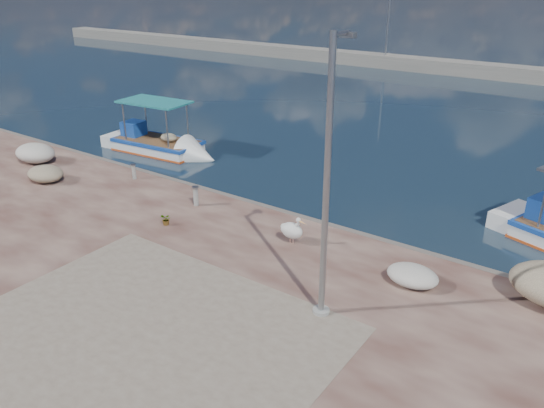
{
  "coord_description": "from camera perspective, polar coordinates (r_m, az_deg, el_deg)",
  "views": [
    {
      "loc": [
        9.59,
        -9.79,
        8.6
      ],
      "look_at": [
        0.0,
        3.8,
        1.3
      ],
      "focal_mm": 35.0,
      "sensor_mm": 36.0,
      "label": 1
    }
  ],
  "objects": [
    {
      "name": "quay",
      "position": [
        13.27,
        -26.66,
        -18.36
      ],
      "size": [
        44.0,
        22.0,
        0.5
      ],
      "primitive_type": "cube",
      "color": "#44221D",
      "rests_on": "ground"
    },
    {
      "name": "breakwater",
      "position": [
        51.33,
        24.63,
        12.66
      ],
      "size": [
        120.0,
        2.2,
        7.5
      ],
      "color": "gray",
      "rests_on": "ground"
    },
    {
      "name": "pelican",
      "position": [
        17.09,
        2.19,
        -2.83
      ],
      "size": [
        1.05,
        0.58,
        1.0
      ],
      "rotation": [
        0.0,
        0.0,
        -0.15
      ],
      "color": "tan",
      "rests_on": "quay"
    },
    {
      "name": "net_pile_d",
      "position": [
        15.53,
        14.87,
        -7.46
      ],
      "size": [
        1.47,
        1.1,
        0.55
      ],
      "primitive_type": "ellipsoid",
      "color": "silver",
      "rests_on": "quay"
    },
    {
      "name": "potted_plant",
      "position": [
        18.78,
        -11.31,
        -1.64
      ],
      "size": [
        0.43,
        0.39,
        0.43
      ],
      "primitive_type": "imported",
      "rotation": [
        0.0,
        0.0,
        -0.17
      ],
      "color": "#33722D",
      "rests_on": "quay"
    },
    {
      "name": "net_pile_b",
      "position": [
        24.25,
        -23.19,
        3.02
      ],
      "size": [
        1.67,
        1.3,
        0.65
      ],
      "primitive_type": "ellipsoid",
      "color": "#BCAA8C",
      "rests_on": "quay"
    },
    {
      "name": "ground",
      "position": [
        16.18,
        -7.87,
        -8.67
      ],
      "size": [
        1400.0,
        1400.0,
        0.0
      ],
      "primitive_type": "plane",
      "color": "#162635",
      "rests_on": "ground"
    },
    {
      "name": "bollard_near",
      "position": [
        20.09,
        -8.21,
        0.94
      ],
      "size": [
        0.25,
        0.25,
        0.76
      ],
      "color": "gray",
      "rests_on": "quay"
    },
    {
      "name": "lamp_post",
      "position": [
        12.5,
        5.9,
        0.98
      ],
      "size": [
        0.44,
        0.96,
        7.0
      ],
      "color": "gray",
      "rests_on": "quay"
    },
    {
      "name": "bollard_far",
      "position": [
        23.28,
        -14.65,
        3.48
      ],
      "size": [
        0.22,
        0.22,
        0.66
      ],
      "color": "gray",
      "rests_on": "quay"
    },
    {
      "name": "net_pile_a",
      "position": [
        26.93,
        -24.12,
        5.03
      ],
      "size": [
        2.08,
        1.52,
        0.85
      ],
      "primitive_type": "ellipsoid",
      "color": "silver",
      "rests_on": "quay"
    },
    {
      "name": "quay_patch",
      "position": [
        13.62,
        -13.56,
        -13.56
      ],
      "size": [
        9.0,
        7.0,
        0.01
      ],
      "primitive_type": "cube",
      "color": "gray",
      "rests_on": "quay"
    },
    {
      "name": "boat_left",
      "position": [
        28.45,
        -12.25,
        6.06
      ],
      "size": [
        6.58,
        2.7,
        3.08
      ],
      "rotation": [
        0.0,
        0.0,
        0.09
      ],
      "color": "white",
      "rests_on": "ground"
    }
  ]
}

